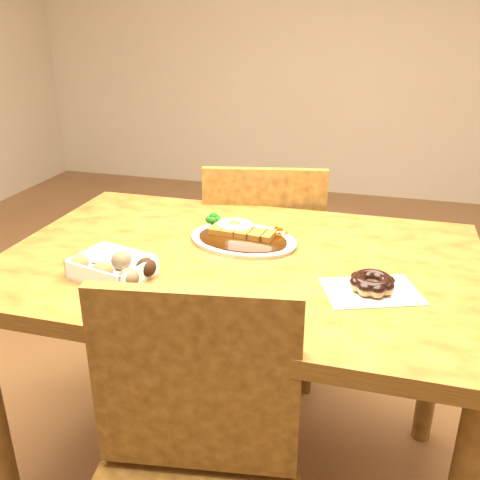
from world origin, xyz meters
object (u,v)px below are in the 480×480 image
(chair_far, at_px, (264,264))
(katsu_curry_plate, at_px, (242,237))
(pon_de_ring, at_px, (372,284))
(table, at_px, (240,291))
(donut_box, at_px, (112,266))

(chair_far, bearing_deg, katsu_curry_plate, 83.43)
(chair_far, height_order, pon_de_ring, chair_far)
(chair_far, xyz_separation_m, pon_de_ring, (0.39, -0.64, 0.29))
(table, xyz_separation_m, chair_far, (-0.06, 0.54, -0.17))
(katsu_curry_plate, height_order, donut_box, katsu_curry_plate)
(table, bearing_deg, donut_box, -144.60)
(pon_de_ring, bearing_deg, table, 162.90)
(table, xyz_separation_m, pon_de_ring, (0.33, -0.10, 0.12))
(table, height_order, katsu_curry_plate, katsu_curry_plate)
(katsu_curry_plate, xyz_separation_m, donut_box, (-0.24, -0.28, 0.01))
(katsu_curry_plate, bearing_deg, table, -77.30)
(table, height_order, chair_far, chair_far)
(chair_far, distance_m, donut_box, 0.80)
(table, xyz_separation_m, katsu_curry_plate, (-0.02, 0.10, 0.11))
(table, bearing_deg, pon_de_ring, -17.10)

